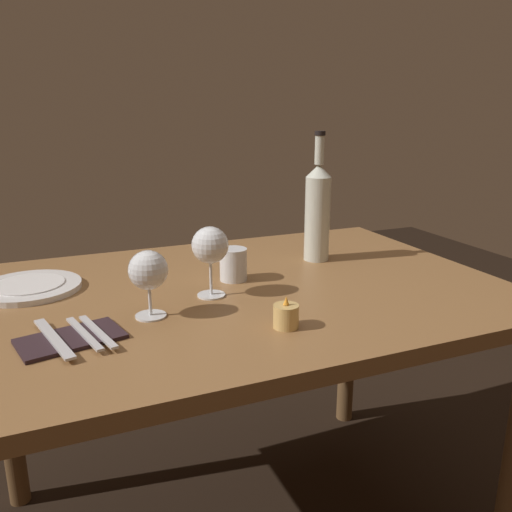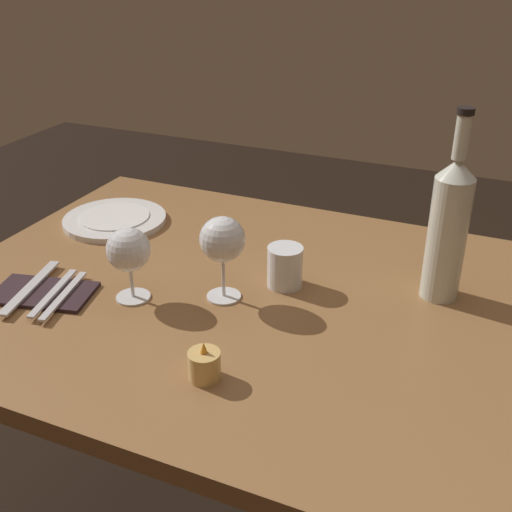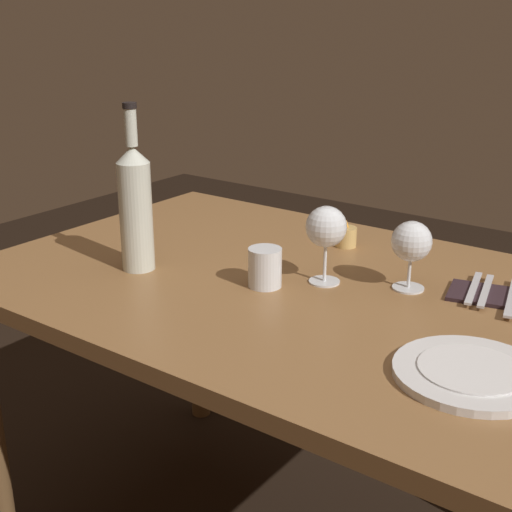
% 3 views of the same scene
% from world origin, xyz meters
% --- Properties ---
extents(dining_table, '(1.30, 0.90, 0.74)m').
position_xyz_m(dining_table, '(0.00, 0.00, 0.65)').
color(dining_table, olive).
rests_on(dining_table, ground).
extents(wine_glass_left, '(0.09, 0.09, 0.17)m').
position_xyz_m(wine_glass_left, '(0.08, 0.03, 0.86)').
color(wine_glass_left, white).
rests_on(wine_glass_left, dining_table).
extents(wine_glass_right, '(0.08, 0.08, 0.15)m').
position_xyz_m(wine_glass_right, '(0.24, 0.11, 0.84)').
color(wine_glass_right, white).
rests_on(wine_glass_right, dining_table).
extents(wine_bottle, '(0.07, 0.07, 0.36)m').
position_xyz_m(wine_bottle, '(-0.30, -0.14, 0.89)').
color(wine_bottle, silver).
rests_on(wine_bottle, dining_table).
extents(water_tumbler, '(0.07, 0.07, 0.08)m').
position_xyz_m(water_tumbler, '(-0.01, -0.06, 0.78)').
color(water_tumbler, white).
rests_on(water_tumbler, dining_table).
extents(votive_candle, '(0.05, 0.05, 0.07)m').
position_xyz_m(votive_candle, '(0.00, 0.27, 0.76)').
color(votive_candle, '#DBB266').
rests_on(votive_candle, dining_table).
extents(dinner_plate, '(0.25, 0.25, 0.02)m').
position_xyz_m(dinner_plate, '(0.48, -0.18, 0.75)').
color(dinner_plate, white).
rests_on(dinner_plate, dining_table).
extents(folded_napkin, '(0.21, 0.15, 0.01)m').
position_xyz_m(folded_napkin, '(0.41, 0.17, 0.74)').
color(folded_napkin, '#2D1E23').
rests_on(folded_napkin, dining_table).
extents(fork_inner, '(0.05, 0.18, 0.00)m').
position_xyz_m(fork_inner, '(0.38, 0.17, 0.75)').
color(fork_inner, silver).
rests_on(fork_inner, folded_napkin).
extents(fork_outer, '(0.05, 0.18, 0.00)m').
position_xyz_m(fork_outer, '(0.36, 0.17, 0.75)').
color(fork_outer, silver).
rests_on(fork_outer, folded_napkin).
extents(table_knife, '(0.07, 0.21, 0.00)m').
position_xyz_m(table_knife, '(0.44, 0.17, 0.75)').
color(table_knife, silver).
rests_on(table_knife, folded_napkin).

